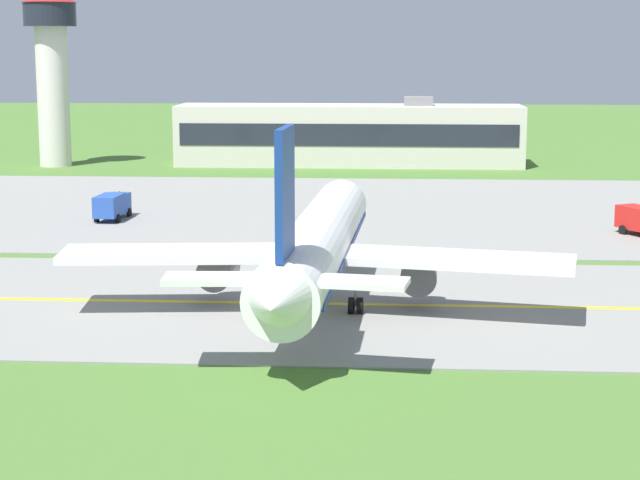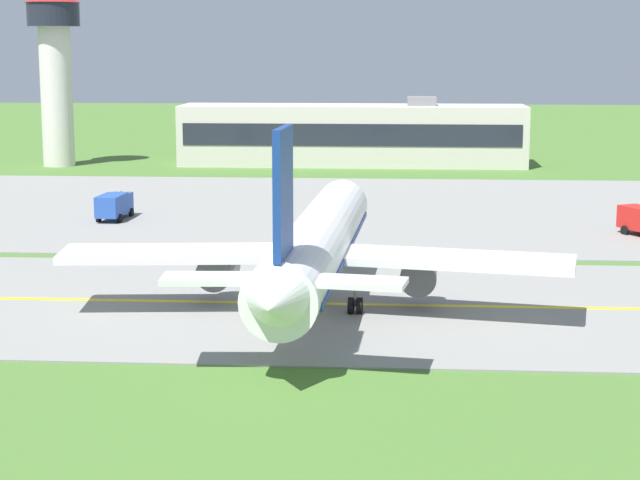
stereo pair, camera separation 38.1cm
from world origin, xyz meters
name	(u,v)px [view 2 (the right image)]	position (x,y,z in m)	size (l,w,h in m)	color
ground_plane	(230,304)	(0.00, 0.00, 0.00)	(500.00, 500.00, 0.00)	#47702D
taxiway_strip	(230,303)	(0.00, 0.00, 0.05)	(240.00, 28.00, 0.10)	gray
apron_pad	(388,210)	(10.00, 42.00, 0.05)	(140.00, 52.00, 0.10)	gray
taxiway_centreline	(230,302)	(0.00, 0.00, 0.11)	(220.00, 0.60, 0.01)	yellow
airplane_lead	(317,245)	(5.80, -0.71, 4.13)	(32.49, 39.62, 12.70)	white
service_truck_catering	(114,205)	(-16.37, 33.43, 1.53)	(2.60, 6.10, 2.60)	#264CA5
terminal_building	(353,135)	(4.59, 85.00, 4.25)	(48.55, 10.36, 9.65)	beige
control_tower	(55,60)	(-36.68, 80.89, 14.79)	(7.60, 7.60, 24.34)	silver
traffic_cone_near_edge	(409,265)	(11.87, 12.06, 0.30)	(0.44, 0.44, 0.60)	orange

